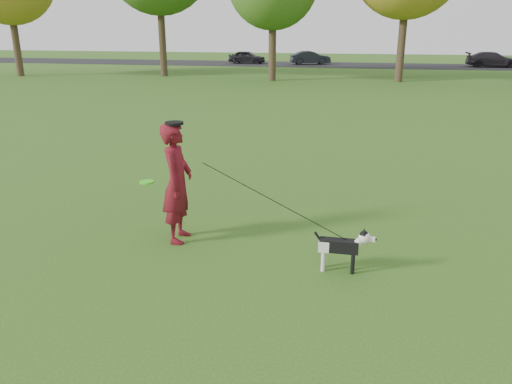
% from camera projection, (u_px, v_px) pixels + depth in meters
% --- Properties ---
extents(ground, '(120.00, 120.00, 0.00)m').
position_uv_depth(ground, '(246.00, 249.00, 7.94)').
color(ground, '#285116').
rests_on(ground, ground).
extents(road, '(120.00, 7.00, 0.02)m').
position_uv_depth(road, '(343.00, 65.00, 45.10)').
color(road, black).
rests_on(road, ground).
extents(man, '(0.52, 0.75, 1.96)m').
position_uv_depth(man, '(177.00, 183.00, 7.99)').
color(man, '#500B1C').
rests_on(man, ground).
extents(dog, '(0.88, 0.18, 0.67)m').
position_uv_depth(dog, '(344.00, 245.00, 7.10)').
color(dog, black).
rests_on(dog, ground).
extents(car_left, '(3.50, 1.57, 1.17)m').
position_uv_depth(car_left, '(247.00, 57.00, 46.61)').
color(car_left, black).
rests_on(car_left, road).
extents(car_mid, '(3.82, 2.36, 1.19)m').
position_uv_depth(car_mid, '(310.00, 58.00, 45.48)').
color(car_mid, black).
rests_on(car_mid, road).
extents(car_right, '(4.43, 1.97, 1.26)m').
position_uv_depth(car_right, '(493.00, 59.00, 42.50)').
color(car_right, black).
rests_on(car_right, road).
extents(man_held_items, '(3.40, 0.75, 1.52)m').
position_uv_depth(man_held_items, '(274.00, 201.00, 7.40)').
color(man_held_items, '#3DE31C').
rests_on(man_held_items, ground).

